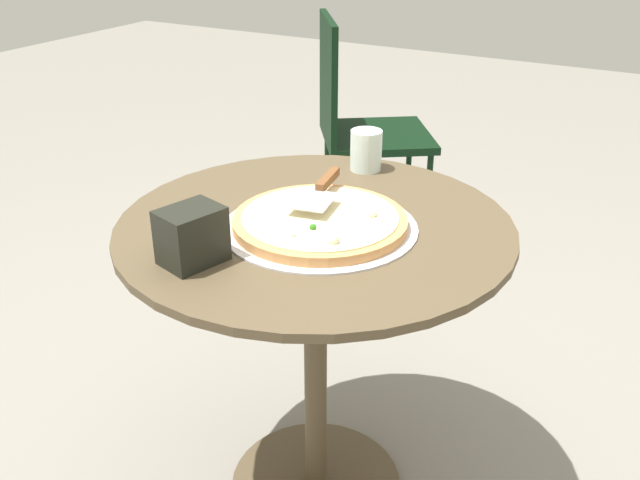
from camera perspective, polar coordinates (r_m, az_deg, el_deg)
patio_table at (r=1.52m, az=-0.38°, el=-4.63°), size 0.81×0.81×0.72m
pizza_on_tray at (r=1.41m, az=0.01°, el=1.44°), size 0.39×0.39×0.04m
pizza_server at (r=1.46m, az=-0.00°, el=4.09°), size 0.22×0.10×0.02m
drinking_cup at (r=1.70m, az=3.72°, el=7.21°), size 0.08×0.08×0.10m
napkin_dispenser at (r=1.28m, az=-10.27°, el=0.34°), size 0.13×0.11×0.10m
patio_chair_far at (r=2.86m, az=2.97°, el=9.84°), size 0.59×0.59×0.90m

